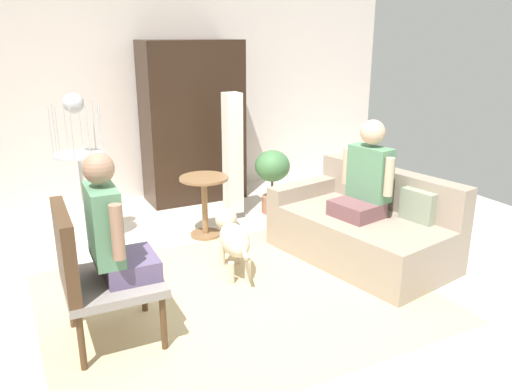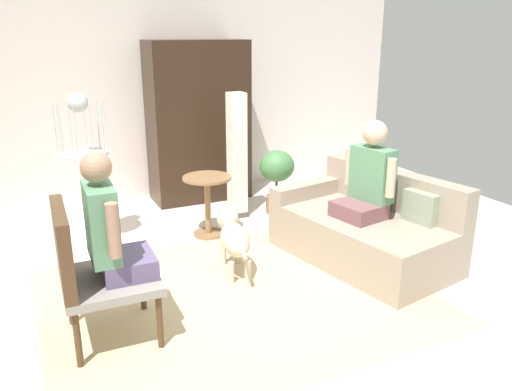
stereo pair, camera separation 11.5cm
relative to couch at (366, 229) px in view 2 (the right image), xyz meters
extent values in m
plane|color=beige|center=(-1.23, -0.09, -0.28)|extent=(7.54, 7.54, 0.00)
cube|color=silver|center=(-1.23, 2.82, 1.13)|extent=(6.88, 0.12, 2.83)
cube|color=#C6B284|center=(-1.39, -0.19, -0.28)|extent=(2.97, 2.37, 0.01)
cube|color=gray|center=(-0.05, -0.03, -0.07)|extent=(1.23, 1.78, 0.44)
cube|color=gray|center=(0.33, 0.04, 0.33)|extent=(0.48, 1.63, 0.36)
cube|color=gray|center=(-0.19, 0.68, 0.23)|extent=(0.96, 0.35, 0.15)
cube|color=gray|center=(0.28, -0.38, 0.29)|extent=(0.16, 0.33, 0.28)
cylinder|color=#4C331E|center=(-2.11, -0.05, -0.09)|extent=(0.04, 0.04, 0.40)
cylinder|color=#4C331E|center=(-2.12, -0.60, -0.09)|extent=(0.04, 0.04, 0.40)
cylinder|color=#4C331E|center=(-2.63, -0.04, -0.09)|extent=(0.04, 0.04, 0.40)
cylinder|color=#4C331E|center=(-2.65, -0.59, -0.09)|extent=(0.04, 0.04, 0.40)
cube|color=gray|center=(-2.38, -0.32, 0.14)|extent=(0.64, 0.66, 0.06)
cube|color=#4C331E|center=(-2.65, -0.32, 0.44)|extent=(0.10, 0.65, 0.53)
cube|color=brown|center=(-0.13, -0.04, 0.22)|extent=(0.44, 0.47, 0.14)
cube|color=#598C66|center=(0.02, -0.01, 0.53)|extent=(0.25, 0.43, 0.49)
sphere|color=#DDB293|center=(0.02, -0.01, 0.91)|extent=(0.22, 0.22, 0.22)
cylinder|color=#DDB293|center=(0.03, -0.26, 0.56)|extent=(0.08, 0.08, 0.34)
cylinder|color=#DDB293|center=(-0.06, 0.22, 0.56)|extent=(0.08, 0.08, 0.34)
cube|color=slate|center=(-2.25, -0.32, 0.24)|extent=(0.36, 0.41, 0.14)
cube|color=#598C66|center=(-2.40, -0.32, 0.57)|extent=(0.19, 0.40, 0.51)
sphere|color=#A57A60|center=(-2.40, -0.32, 0.94)|extent=(0.20, 0.20, 0.20)
cylinder|color=#A57A60|center=(-2.35, -0.08, 0.59)|extent=(0.08, 0.08, 0.35)
cylinder|color=#A57A60|center=(-2.36, -0.56, 0.59)|extent=(0.08, 0.08, 0.35)
cylinder|color=olive|center=(-1.14, 1.15, 0.34)|extent=(0.50, 0.50, 0.02)
cylinder|color=olive|center=(-1.14, 1.15, 0.02)|extent=(0.06, 0.06, 0.61)
cylinder|color=olive|center=(-1.14, 1.15, -0.27)|extent=(0.31, 0.31, 0.03)
ellipsoid|color=beige|center=(-1.23, 0.21, 0.03)|extent=(0.35, 0.58, 0.24)
sphere|color=beige|center=(-1.16, 0.54, 0.11)|extent=(0.20, 0.20, 0.20)
cone|color=beige|center=(-1.21, 0.55, 0.21)|extent=(0.06, 0.06, 0.06)
cone|color=beige|center=(-1.11, 0.53, 0.21)|extent=(0.06, 0.06, 0.06)
cylinder|color=beige|center=(-1.30, -0.13, 0.07)|extent=(0.07, 0.18, 0.10)
cylinder|color=beige|center=(-1.26, 0.41, -0.19)|extent=(0.06, 0.06, 0.20)
cylinder|color=beige|center=(-1.12, 0.39, -0.19)|extent=(0.06, 0.06, 0.20)
cylinder|color=beige|center=(-1.34, 0.04, -0.19)|extent=(0.06, 0.06, 0.20)
cylinder|color=beige|center=(-1.20, 0.01, -0.19)|extent=(0.06, 0.06, 0.20)
cylinder|color=silver|center=(-2.26, 1.51, -0.27)|extent=(0.36, 0.36, 0.03)
cylinder|color=silver|center=(-2.26, 1.51, 0.17)|extent=(0.04, 0.04, 0.90)
cylinder|color=silver|center=(-2.26, 1.51, 0.63)|extent=(0.48, 0.48, 0.02)
cylinder|color=silver|center=(-2.04, 1.51, 0.88)|extent=(0.01, 0.01, 0.48)
cylinder|color=silver|center=(-2.08, 1.65, 0.88)|extent=(0.01, 0.01, 0.48)
cylinder|color=silver|center=(-2.19, 1.73, 0.88)|extent=(0.01, 0.01, 0.48)
cylinder|color=silver|center=(-2.33, 1.73, 0.88)|extent=(0.01, 0.01, 0.48)
cylinder|color=silver|center=(-2.45, 1.65, 0.88)|extent=(0.01, 0.01, 0.48)
cylinder|color=silver|center=(-2.49, 1.51, 0.88)|extent=(0.01, 0.01, 0.48)
cylinder|color=silver|center=(-2.45, 1.38, 0.88)|extent=(0.01, 0.01, 0.48)
cylinder|color=silver|center=(-2.33, 1.30, 0.88)|extent=(0.01, 0.01, 0.48)
cylinder|color=silver|center=(-2.19, 1.30, 0.88)|extent=(0.01, 0.01, 0.48)
cylinder|color=silver|center=(-2.08, 1.38, 0.88)|extent=(0.01, 0.01, 0.48)
sphere|color=silver|center=(-2.26, 1.51, 1.12)|extent=(0.19, 0.19, 0.19)
cylinder|color=#996047|center=(-0.17, 1.48, -0.18)|extent=(0.25, 0.25, 0.20)
cylinder|color=brown|center=(-0.17, 1.48, 0.02)|extent=(0.03, 0.03, 0.20)
ellipsoid|color=#467945|center=(-0.17, 1.48, 0.28)|extent=(0.40, 0.40, 0.36)
cube|color=#4C4742|center=(-0.63, 1.56, -0.25)|extent=(0.20, 0.20, 0.06)
cube|color=white|center=(-0.63, 1.56, 0.45)|extent=(0.18, 0.18, 1.35)
cube|color=black|center=(-0.78, 2.41, 0.69)|extent=(1.19, 0.56, 1.94)
camera|label=1|loc=(-2.93, -3.55, 1.77)|focal=36.16mm
camera|label=2|loc=(-2.83, -3.60, 1.77)|focal=36.16mm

